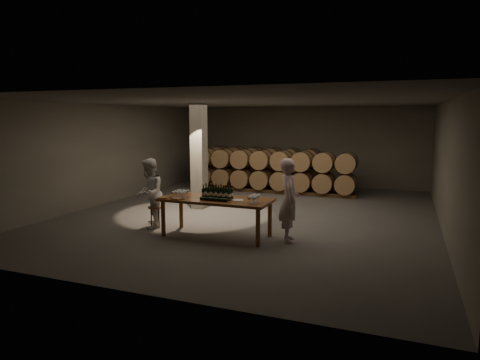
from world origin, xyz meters
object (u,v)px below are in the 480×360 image
at_px(bottle_cluster, 217,193).
at_px(person_man, 289,200).
at_px(stool, 155,211).
at_px(notebook_near, 177,199).
at_px(tasting_table, 216,203).
at_px(plate, 238,200).
at_px(person_woman, 149,193).

relative_size(bottle_cluster, person_man, 0.39).
xyz_separation_m(stool, person_man, (3.47, 0.08, 0.50)).
xyz_separation_m(notebook_near, person_man, (2.50, 0.62, 0.03)).
bearing_deg(bottle_cluster, person_man, 5.59).
bearing_deg(stool, tasting_table, -4.30).
bearing_deg(person_man, plate, 81.66).
distance_m(bottle_cluster, stool, 1.87).
relative_size(tasting_table, plate, 9.75).
distance_m(person_man, person_woman, 3.60).
bearing_deg(notebook_near, person_woman, 172.27).
height_order(stool, person_woman, person_woman).
xyz_separation_m(tasting_table, person_man, (1.70, 0.21, 0.14)).
bearing_deg(person_woman, bottle_cluster, 59.66).
bearing_deg(plate, bottle_cluster, 171.13).
xyz_separation_m(tasting_table, bottle_cluster, (0.01, 0.04, 0.22)).
height_order(bottle_cluster, person_man, person_man).
height_order(tasting_table, person_man, person_man).
relative_size(tasting_table, bottle_cluster, 3.54).
distance_m(plate, stool, 2.39).
distance_m(tasting_table, notebook_near, 0.91).
bearing_deg(person_woman, tasting_table, 58.34).
height_order(tasting_table, notebook_near, notebook_near).
xyz_separation_m(bottle_cluster, stool, (-1.78, 0.09, -0.58)).
height_order(plate, person_man, person_man).
xyz_separation_m(person_man, person_woman, (-3.60, -0.09, -0.06)).
relative_size(plate, person_man, 0.14).
bearing_deg(tasting_table, plate, -4.35).
bearing_deg(bottle_cluster, stool, 177.12).
xyz_separation_m(bottle_cluster, plate, (0.55, -0.09, -0.11)).
xyz_separation_m(notebook_near, stool, (-0.97, 0.54, -0.47)).
xyz_separation_m(bottle_cluster, person_woman, (-1.92, 0.08, -0.14)).
xyz_separation_m(tasting_table, stool, (-1.77, 0.13, -0.35)).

